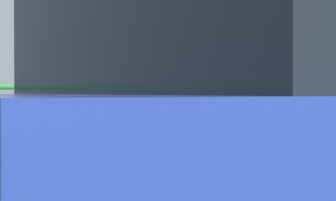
# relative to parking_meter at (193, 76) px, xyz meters

# --- Properties ---
(parking_meter) EXTENTS (0.17, 0.18, 1.56)m
(parking_meter) POSITION_rel_parking_meter_xyz_m (0.00, 0.00, 0.00)
(parking_meter) COLOR slate
(parking_meter) RESTS_ON sidewalk_curb
(pedestrian_at_meter) EXTENTS (0.66, 0.52, 1.61)m
(pedestrian_at_meter) POSITION_rel_parking_meter_xyz_m (-0.50, 0.09, -0.21)
(pedestrian_at_meter) COLOR brown
(pedestrian_at_meter) RESTS_ON sidewalk_curb
(background_railing) EXTENTS (24.06, 0.06, 1.10)m
(background_railing) POSITION_rel_parking_meter_xyz_m (0.16, 2.71, -0.34)
(background_railing) COLOR #1E602D
(background_railing) RESTS_ON sidewalk_curb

